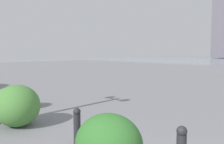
# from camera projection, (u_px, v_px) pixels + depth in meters

# --- Properties ---
(bollard_mid) EXTENTS (0.13, 0.13, 0.67)m
(bollard_mid) POSITION_uv_depth(u_px,v_px,m) (77.00, 126.00, 4.15)
(bollard_mid) COLOR #232328
(bollard_mid) RESTS_ON ground
(shrub_low) EXTENTS (1.06, 0.96, 0.91)m
(shrub_low) POSITION_uv_depth(u_px,v_px,m) (17.00, 106.00, 5.26)
(shrub_low) COLOR #477F38
(shrub_low) RESTS_ON ground
(shrub_round) EXTENTS (0.95, 0.85, 0.81)m
(shrub_round) POSITION_uv_depth(u_px,v_px,m) (109.00, 144.00, 3.22)
(shrub_round) COLOR #2D6628
(shrub_round) RESTS_ON ground
(shrub_wide) EXTENTS (0.74, 0.67, 0.63)m
(shrub_wide) POSITION_uv_depth(u_px,v_px,m) (21.00, 98.00, 6.90)
(shrub_wide) COLOR #477F38
(shrub_wide) RESTS_ON ground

